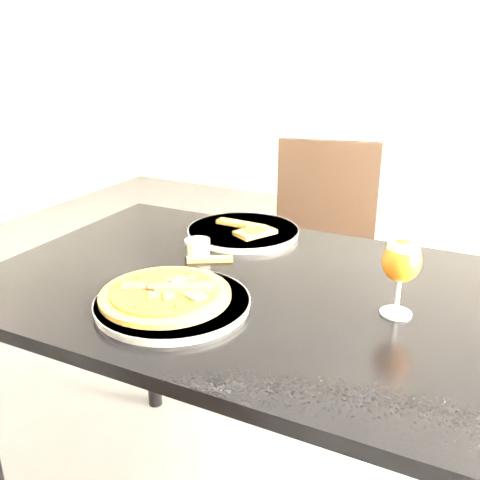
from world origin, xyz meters
The scene contains 10 objects.
ground centered at (0.00, 0.00, 0.00)m, with size 6.00×6.00×0.00m, color #5A595C.
dining_table centered at (0.29, -0.16, 0.66)m, with size 1.22×0.83×0.75m.
chair_far centered at (0.16, 0.72, 0.50)m, with size 0.50×0.50×0.90m.
plate_main centered at (0.21, -0.34, 0.76)m, with size 0.32×0.32×0.02m, color silver.
pizza centered at (0.19, -0.34, 0.78)m, with size 0.27×0.27×0.03m.
plate_second centered at (0.13, 0.12, 0.76)m, with size 0.31×0.31×0.02m, color silver.
crust_scraps centered at (0.16, 0.11, 0.77)m, with size 0.19×0.12×0.01m.
loose_crust centered at (0.15, -0.10, 0.75)m, with size 0.11×0.03×0.01m, color brown.
sauce_cup centered at (0.10, -0.08, 0.77)m, with size 0.06×0.06×0.04m.
beer_glass centered at (0.62, -0.16, 0.86)m, with size 0.08×0.08×0.16m.
Camera 1 is at (0.78, -1.15, 1.26)m, focal length 40.00 mm.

